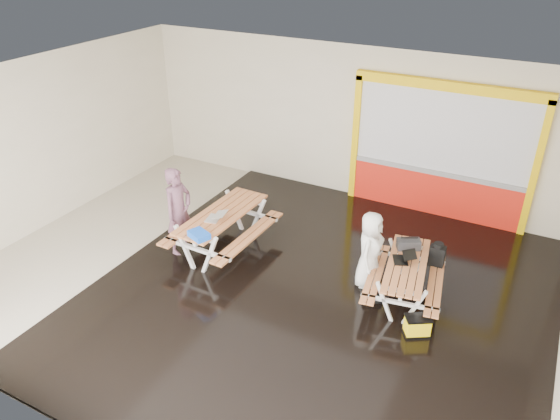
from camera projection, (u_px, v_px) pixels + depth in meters
The scene contains 14 objects.
room at pixel (255, 193), 8.99m from camera, with size 10.02×8.02×3.52m.
deck at pixel (319, 297), 9.30m from camera, with size 7.50×7.98×0.05m, color black.
kiosk at pixel (440, 154), 11.28m from camera, with size 3.88×0.16×3.00m.
picnic_table_left at pixel (222, 222), 10.32m from camera, with size 1.53×2.21×0.87m.
picnic_table_right at pixel (406, 272), 9.03m from camera, with size 1.51×1.99×0.73m.
person_left at pixel (179, 212), 10.19m from camera, with size 0.65×0.42×1.77m, color #654151.
person_right at pixel (370, 250), 9.26m from camera, with size 0.70×0.46×1.43m, color white.
laptop_left at pixel (216, 217), 9.99m from camera, with size 0.43×0.40×0.16m.
laptop_right at pixel (404, 258), 9.01m from camera, with size 0.46×0.44×0.15m.
blue_pouch at pixel (199, 235), 9.41m from camera, with size 0.37×0.26×0.11m, color blue.
toolbox at pixel (409, 244), 9.33m from camera, with size 0.44×0.36×0.23m.
backpack at pixel (437, 255), 9.32m from camera, with size 0.27×0.18×0.45m.
dark_case at pixel (371, 296), 9.18m from camera, with size 0.33×0.25×0.12m, color black.
fluke_bag at pixel (417, 326), 8.36m from camera, with size 0.47×0.42×0.34m.
Camera 1 is at (4.14, -6.89, 5.79)m, focal length 34.39 mm.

